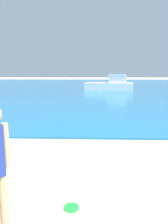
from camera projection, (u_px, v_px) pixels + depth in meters
name	position (u px, v px, depth m)	size (l,w,h in m)	color
water	(93.00, 85.00, 36.11)	(160.00, 60.00, 0.06)	#1E6B9E
frisbee	(71.00, 208.00, 3.26)	(0.23, 0.23, 0.03)	green
boat_far	(111.00, 85.00, 24.55)	(5.64, 2.84, 1.83)	white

